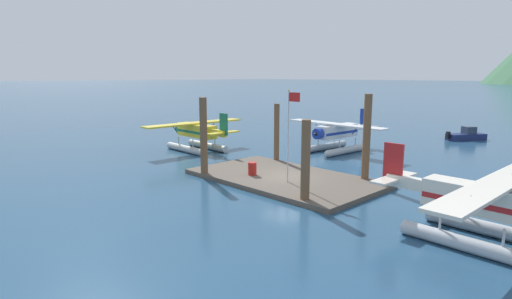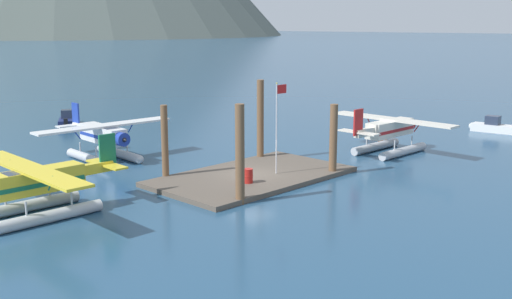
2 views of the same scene
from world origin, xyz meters
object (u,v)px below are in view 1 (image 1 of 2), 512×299
Objects in this scene: fuel_drum at (252,169)px; boat_navy_open_north at (467,136)px; flagpole at (290,125)px; seaplane_white_bow_left at (337,135)px; seaplane_cream_stbd_aft at (484,208)px; seaplane_yellow_port_fwd at (196,134)px.

fuel_drum is 0.20× the size of boat_navy_open_north.
seaplane_white_bow_left is at bearing 112.27° from flagpole.
seaplane_white_bow_left reaches higher than fuel_drum.
seaplane_white_bow_left is at bearing 141.20° from seaplane_cream_stbd_aft.
seaplane_white_bow_left and seaplane_cream_stbd_aft have the same top height.
seaplane_cream_stbd_aft is at bearing -38.80° from seaplane_white_bow_left.
seaplane_yellow_port_fwd is at bearing -121.31° from boat_navy_open_north.
flagpole is 15.25m from seaplane_yellow_port_fwd.
seaplane_cream_stbd_aft is (26.41, -4.39, 0.00)m from seaplane_yellow_port_fwd.
seaplane_white_bow_left is 1.00× the size of seaplane_cream_stbd_aft.
seaplane_cream_stbd_aft reaches higher than boat_navy_open_north.
seaplane_cream_stbd_aft is 31.87m from boat_navy_open_north.
seaplane_white_bow_left and seaplane_yellow_port_fwd have the same top height.
flagpole is 4.47m from fuel_drum.
boat_navy_open_north is at bearing 82.39° from fuel_drum.
flagpole is 0.57× the size of seaplane_cream_stbd_aft.
fuel_drum is 12.24m from seaplane_yellow_port_fwd.
flagpole is 12.01m from seaplane_cream_stbd_aft.
seaplane_cream_stbd_aft is at bearing -5.02° from flagpole.
seaplane_white_bow_left is at bearing 43.77° from seaplane_yellow_port_fwd.
seaplane_yellow_port_fwd is at bearing 167.11° from flagpole.
fuel_drum is (-3.05, -0.36, -3.24)m from flagpole.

